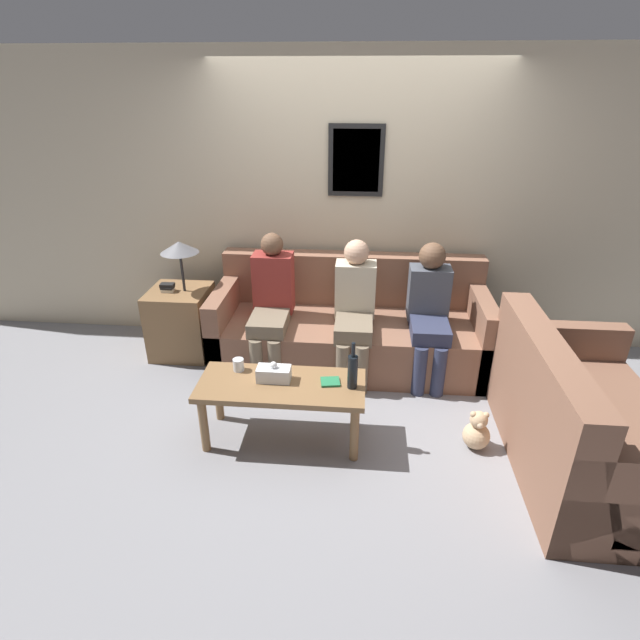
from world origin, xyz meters
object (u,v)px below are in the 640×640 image
object	(u,v)px
couch_main	(350,328)
person_left	(271,300)
person_right	(429,308)
teddy_bear	(477,432)
coffee_table	(282,392)
drinking_glass	(239,365)
wine_bottle	(353,371)
person_middle	(355,305)
couch_side	(582,426)

from	to	relation	value
couch_main	person_left	bearing A→B (deg)	-166.15
person_right	teddy_bear	world-z (taller)	person_right
coffee_table	person_left	distance (m)	1.07
teddy_bear	drinking_glass	bearing A→B (deg)	175.87
wine_bottle	coffee_table	bearing A→B (deg)	179.43
drinking_glass	person_middle	bearing A→B (deg)	46.63
person_middle	teddy_bear	world-z (taller)	person_middle
person_left	person_middle	world-z (taller)	person_left
coffee_table	drinking_glass	size ratio (longest dim) A/B	12.88
couch_main	couch_side	size ratio (longest dim) A/B	1.50
coffee_table	person_right	distance (m)	1.49
coffee_table	teddy_bear	bearing A→B (deg)	0.81
person_right	couch_main	bearing A→B (deg)	164.21
couch_side	person_right	world-z (taller)	person_right
drinking_glass	teddy_bear	bearing A→B (deg)	-4.13
wine_bottle	drinking_glass	world-z (taller)	wine_bottle
teddy_bear	person_right	bearing A→B (deg)	105.52
person_middle	teddy_bear	xyz separation A→B (m)	(0.89, -0.97, -0.49)
person_left	drinking_glass	bearing A→B (deg)	-95.63
person_right	person_left	bearing A→B (deg)	179.16
coffee_table	person_middle	size ratio (longest dim) A/B	1.00
drinking_glass	person_right	xyz separation A→B (m)	(1.42, 0.85, 0.12)
couch_main	person_left	size ratio (longest dim) A/B	2.01
wine_bottle	person_middle	world-z (taller)	person_middle
couch_side	drinking_glass	distance (m)	2.33
drinking_glass	person_right	distance (m)	1.66
drinking_glass	person_middle	size ratio (longest dim) A/B	0.08
couch_side	person_left	xyz separation A→B (m)	(-2.22, 1.11, 0.32)
couch_main	wine_bottle	size ratio (longest dim) A/B	7.00
coffee_table	couch_side	bearing A→B (deg)	-2.67
person_middle	person_right	size ratio (longest dim) A/B	1.01
person_middle	teddy_bear	bearing A→B (deg)	-47.34
person_middle	person_right	xyz separation A→B (m)	(0.62, 0.01, 0.00)
drinking_glass	person_left	distance (m)	0.88
coffee_table	person_middle	bearing A→B (deg)	64.54
person_right	teddy_bear	size ratio (longest dim) A/B	3.86
couch_main	teddy_bear	distance (m)	1.50
coffee_table	wine_bottle	size ratio (longest dim) A/B	3.38
drinking_glass	person_middle	xyz separation A→B (m)	(0.80, 0.84, 0.12)
drinking_glass	teddy_bear	distance (m)	1.73
coffee_table	person_left	size ratio (longest dim) A/B	0.97
person_middle	person_right	distance (m)	0.62
couch_main	drinking_glass	distance (m)	1.30
wine_bottle	person_right	size ratio (longest dim) A/B	0.30
couch_side	wine_bottle	bearing A→B (deg)	86.65
couch_side	teddy_bear	distance (m)	0.66
couch_main	couch_side	world-z (taller)	same
person_left	couch_side	bearing A→B (deg)	-26.42
drinking_glass	coffee_table	bearing A→B (deg)	-23.27
coffee_table	person_right	world-z (taller)	person_right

